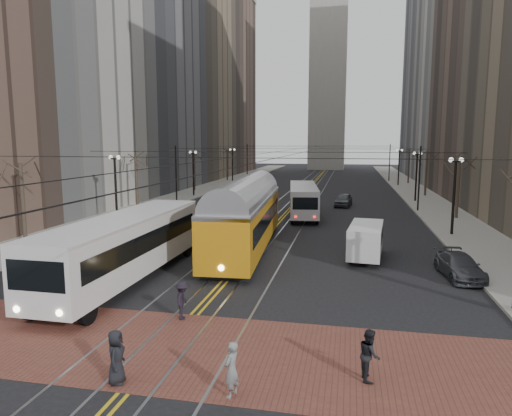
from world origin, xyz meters
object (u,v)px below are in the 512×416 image
at_px(transit_bus, 126,249).
at_px(rear_bus, 303,201).
at_px(pedestrian_c, 369,354).
at_px(sedan_grey, 343,200).
at_px(pedestrian_a, 116,357).
at_px(pedestrian_d, 182,300).
at_px(streetcar, 246,222).
at_px(sedan_parked, 460,266).
at_px(cargo_van, 366,242).
at_px(pedestrian_b, 232,369).
at_px(clock_tower, 329,24).

bearing_deg(transit_bus, rear_bus, 73.80).
bearing_deg(pedestrian_c, sedan_grey, -5.92).
xyz_separation_m(pedestrian_a, pedestrian_d, (0.15, 5.00, -0.03)).
xyz_separation_m(rear_bus, pedestrian_c, (4.99, -29.88, -0.68)).
bearing_deg(pedestrian_d, pedestrian_c, -124.67).
xyz_separation_m(streetcar, sedan_parked, (12.30, -3.90, -1.21)).
relative_size(sedan_grey, pedestrian_c, 2.68).
height_order(cargo_van, pedestrian_a, cargo_van).
height_order(sedan_parked, pedestrian_d, pedestrian_d).
bearing_deg(pedestrian_a, pedestrian_b, -101.78).
height_order(clock_tower, pedestrian_a, clock_tower).
relative_size(transit_bus, pedestrian_a, 8.26).
height_order(pedestrian_b, pedestrian_c, pedestrian_b).
xyz_separation_m(pedestrian_b, pedestrian_c, (3.76, 1.71, -0.02)).
distance_m(cargo_van, pedestrian_d, 13.38).
bearing_deg(rear_bus, transit_bus, -114.03).
relative_size(streetcar, pedestrian_a, 9.61).
distance_m(rear_bus, pedestrian_d, 26.68).
bearing_deg(streetcar, pedestrian_b, -82.27).
bearing_deg(rear_bus, pedestrian_d, -101.90).
relative_size(transit_bus, cargo_van, 2.79).
bearing_deg(pedestrian_d, sedan_parked, -65.39).
distance_m(clock_tower, pedestrian_b, 114.09).
bearing_deg(cargo_van, sedan_parked, -25.86).
relative_size(pedestrian_b, pedestrian_d, 1.02).
distance_m(clock_tower, cargo_van, 99.00).
height_order(streetcar, rear_bus, streetcar).
bearing_deg(pedestrian_d, streetcar, -8.79).
bearing_deg(streetcar, sedan_parked, -21.44).
distance_m(clock_tower, pedestrian_d, 109.31).
bearing_deg(sedan_grey, pedestrian_d, -92.96).
xyz_separation_m(cargo_van, pedestrian_d, (-7.42, -11.13, -0.27)).
bearing_deg(sedan_grey, rear_bus, -109.31).
bearing_deg(pedestrian_b, pedestrian_a, -74.08).
distance_m(rear_bus, pedestrian_a, 31.68).
height_order(streetcar, sedan_parked, streetcar).
relative_size(cargo_van, pedestrian_a, 2.96).
bearing_deg(pedestrian_b, pedestrian_c, 130.32).
relative_size(sedan_grey, sedan_parked, 0.99).
xyz_separation_m(rear_bus, pedestrian_d, (-2.10, -26.59, -0.68)).
bearing_deg(pedestrian_c, pedestrian_d, 57.13).
bearing_deg(sedan_grey, cargo_van, -79.26).
xyz_separation_m(pedestrian_a, pedestrian_c, (7.23, 1.71, -0.03)).
bearing_deg(clock_tower, pedestrian_d, -90.17).
xyz_separation_m(cargo_van, pedestrian_c, (-0.33, -14.42, -0.27)).
bearing_deg(clock_tower, pedestrian_b, -88.40).
relative_size(transit_bus, sedan_parked, 3.16).
bearing_deg(pedestrian_c, clock_tower, -4.31).
xyz_separation_m(pedestrian_c, pedestrian_d, (-7.08, 3.29, -0.00)).
distance_m(clock_tower, pedestrian_c, 112.64).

